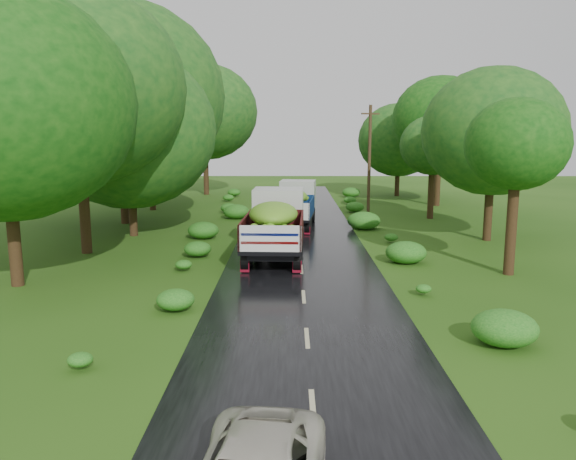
{
  "coord_description": "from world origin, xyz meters",
  "views": [
    {
      "loc": [
        -0.47,
        -14.9,
        5.66
      ],
      "look_at": [
        -0.56,
        7.94,
        1.7
      ],
      "focal_mm": 35.0,
      "sensor_mm": 36.0,
      "label": 1
    }
  ],
  "objects": [
    {
      "name": "road_lines",
      "position": [
        0.0,
        6.0,
        0.02
      ],
      "size": [
        0.12,
        69.6,
        0.0
      ],
      "color": "#BFB78C",
      "rests_on": "road"
    },
    {
      "name": "truck_far",
      "position": [
        -0.18,
        18.99,
        1.51
      ],
      "size": [
        2.88,
        6.53,
        2.66
      ],
      "rotation": [
        0.0,
        0.0,
        -0.1
      ],
      "color": "black",
      "rests_on": "ground"
    },
    {
      "name": "road",
      "position": [
        0.0,
        5.0,
        0.01
      ],
      "size": [
        6.5,
        80.0,
        0.02
      ],
      "primitive_type": "cube",
      "color": "black",
      "rests_on": "ground"
    },
    {
      "name": "utility_pole",
      "position": [
        4.63,
        21.48,
        3.82
      ],
      "size": [
        1.23,
        0.58,
        7.42
      ],
      "rotation": [
        0.0,
        0.0,
        0.39
      ],
      "color": "#382616",
      "rests_on": "ground"
    },
    {
      "name": "truck_near",
      "position": [
        -1.14,
        10.53,
        1.67
      ],
      "size": [
        2.74,
        7.12,
        2.96
      ],
      "rotation": [
        0.0,
        0.0,
        -0.04
      ],
      "color": "black",
      "rests_on": "ground"
    },
    {
      "name": "shrubs",
      "position": [
        0.0,
        14.0,
        0.35
      ],
      "size": [
        11.9,
        44.0,
        0.7
      ],
      "color": "#166017",
      "rests_on": "ground"
    },
    {
      "name": "trees_right",
      "position": [
        9.79,
        23.93,
        5.58
      ],
      "size": [
        6.04,
        32.09,
        8.4
      ],
      "color": "black",
      "rests_on": "ground"
    },
    {
      "name": "ground",
      "position": [
        0.0,
        0.0,
        0.0
      ],
      "size": [
        120.0,
        120.0,
        0.0
      ],
      "primitive_type": "plane",
      "color": "#224B10",
      "rests_on": "ground"
    },
    {
      "name": "trees_left",
      "position": [
        -10.2,
        20.23,
        7.11
      ],
      "size": [
        7.41,
        36.0,
        10.11
      ],
      "color": "black",
      "rests_on": "ground"
    }
  ]
}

